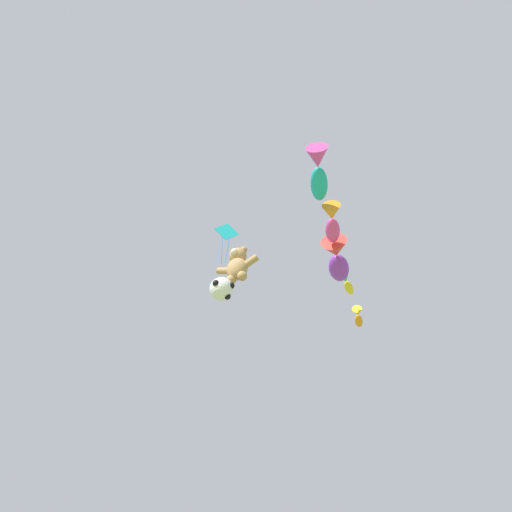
# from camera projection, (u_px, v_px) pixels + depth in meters

# --- Properties ---
(teddy_bear_kite) EXTENTS (1.67, 0.74, 1.70)m
(teddy_bear_kite) POSITION_uv_depth(u_px,v_px,m) (237.00, 265.00, 12.22)
(teddy_bear_kite) COLOR tan
(soccer_ball_kite) EXTENTS (0.87, 0.87, 0.81)m
(soccer_ball_kite) POSITION_uv_depth(u_px,v_px,m) (222.00, 289.00, 11.32)
(soccer_ball_kite) COLOR white
(fish_kite_teal) EXTENTS (1.23, 2.21, 0.78)m
(fish_kite_teal) POSITION_uv_depth(u_px,v_px,m) (318.00, 171.00, 12.15)
(fish_kite_teal) COLOR #19ADB2
(fish_kite_magenta) EXTENTS (1.06, 1.88, 0.70)m
(fish_kite_magenta) POSITION_uv_depth(u_px,v_px,m) (332.00, 222.00, 13.27)
(fish_kite_magenta) COLOR #E53F9E
(fish_kite_violet) EXTENTS (1.31, 2.43, 1.08)m
(fish_kite_violet) POSITION_uv_depth(u_px,v_px,m) (337.00, 259.00, 14.64)
(fish_kite_violet) COLOR purple
(fish_kite_goldfin) EXTENTS (0.49, 1.48, 0.49)m
(fish_kite_goldfin) POSITION_uv_depth(u_px,v_px,m) (347.00, 283.00, 16.66)
(fish_kite_goldfin) COLOR yellow
(fish_kite_tangerine) EXTENTS (0.67, 1.54, 0.49)m
(fish_kite_tangerine) POSITION_uv_depth(u_px,v_px,m) (358.00, 317.00, 17.65)
(fish_kite_tangerine) COLOR orange
(diamond_kite) EXTENTS (0.90, 0.81, 2.88)m
(diamond_kite) POSITION_uv_depth(u_px,v_px,m) (226.00, 235.00, 15.74)
(diamond_kite) COLOR #19ADB2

